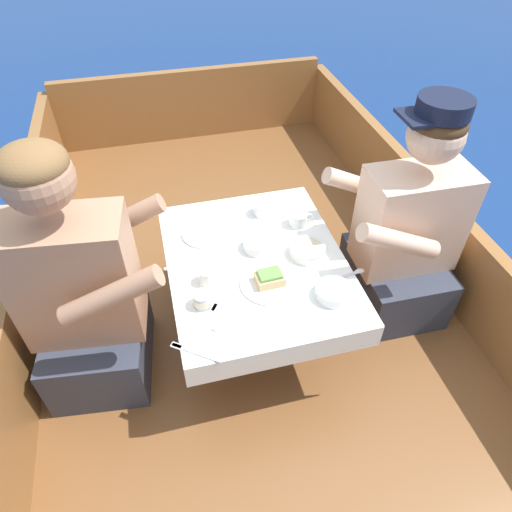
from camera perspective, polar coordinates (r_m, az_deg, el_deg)
ground_plane at (r=2.32m, az=-0.01°, el=-13.77°), size 60.00×60.00×0.00m
boat_deck at (r=2.19m, az=-0.02°, el=-11.41°), size 1.91×3.67×0.33m
gunwale_port at (r=1.97m, az=-27.50°, el=-9.32°), size 0.06×3.67×0.41m
gunwale_starboard at (r=2.25m, az=23.53°, el=-0.17°), size 0.06×3.67×0.41m
bow_coaming at (r=3.35m, az=-8.07°, el=18.30°), size 1.79×0.06×0.47m
cockpit_table at (r=1.78m, az=0.00°, el=-1.42°), size 0.67×0.84×0.41m
person_port at (r=1.72m, az=-20.71°, el=-4.72°), size 0.56×0.49×1.01m
person_starboard at (r=1.98m, az=18.09°, el=2.44°), size 0.53×0.45×0.98m
plate_sandwich at (r=1.66m, az=1.71°, el=-3.41°), size 0.22×0.22×0.01m
plate_bread at (r=1.87m, az=-6.38°, el=2.88°), size 0.19×0.19×0.01m
sandwich at (r=1.64m, az=1.73°, el=-2.75°), size 0.10×0.08×0.05m
bowl_port_near at (r=1.78m, az=0.16°, el=1.48°), size 0.11×0.11×0.04m
bowl_starboard_near at (r=1.77m, az=6.46°, el=0.76°), size 0.14×0.14×0.04m
bowl_center_far at (r=1.63m, az=9.68°, el=-4.41°), size 0.13×0.13×0.04m
coffee_cup_port at (r=1.65m, az=-6.01°, el=-2.49°), size 0.09×0.06×0.06m
coffee_cup_starboard at (r=1.95m, az=0.80°, el=6.02°), size 0.11×0.08×0.06m
coffee_cup_center at (r=1.90m, az=5.32°, el=4.65°), size 0.10×0.08×0.06m
tin_can at (r=1.58m, az=-6.67°, el=-5.45°), size 0.07×0.07×0.05m
utensil_knife_port at (r=1.71m, az=-2.50°, el=-1.65°), size 0.17×0.02×0.00m
utensil_fork_starboard at (r=1.49m, az=-8.16°, el=-11.66°), size 0.15×0.12×0.00m
utensil_spoon_starboard at (r=1.77m, az=-8.03°, el=-0.34°), size 0.17×0.06×0.01m
utensil_fork_port at (r=1.56m, az=-6.00°, el=-7.74°), size 0.11×0.15×0.00m
utensil_spoon_port at (r=1.73m, az=11.69°, el=-2.25°), size 0.17×0.04×0.01m
utensil_spoon_center at (r=1.53m, az=-3.33°, el=-8.82°), size 0.17×0.04×0.01m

